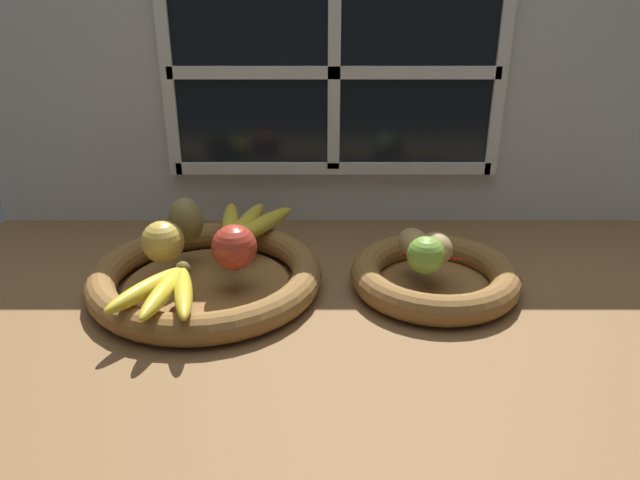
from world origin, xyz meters
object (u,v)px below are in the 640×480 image
Objects in this scene: banana_bunch_back at (245,224)px; chili_pepper at (436,256)px; apple_red_right at (234,247)px; lime_near at (425,255)px; banana_bunch_front at (165,290)px; potato_large at (436,248)px; fruit_bowl_right at (434,276)px; fruit_bowl_left at (206,277)px; apple_golden_left at (162,242)px; pear_brown at (185,221)px; potato_oblong at (413,243)px.

chili_pepper is at bearing -20.34° from banana_bunch_back.
apple_red_right is 1.21× the size of lime_near.
banana_bunch_front is (-8.89, -10.00, -2.31)cm from apple_red_right.
chili_pepper is at bearing 72.85° from potato_large.
lime_near is (-2.42, -3.63, 5.64)cm from fruit_bowl_right.
chili_pepper is (41.74, 12.63, -0.53)cm from banana_bunch_front.
fruit_bowl_left is at bearing -112.27° from banana_bunch_back.
pear_brown is (2.32, 7.44, 0.65)cm from apple_golden_left.
apple_golden_left reaches higher than lime_near.
lime_near is at bearing -16.14° from pear_brown.
lime_near reaches higher than potato_large.
banana_bunch_back is 1.86× the size of chili_pepper.
potato_large is (42.30, -7.91, -1.55)cm from pear_brown.
apple_red_right is 0.88× the size of pear_brown.
pear_brown is 1.37× the size of lime_near.
banana_bunch_front reaches higher than fruit_bowl_left.
potato_large reaches higher than fruit_bowl_left.
chili_pepper is (32.85, 2.62, -2.84)cm from apple_red_right.
potato_oblong reaches higher than banana_bunch_back.
potato_large is (41.54, 11.98, 1.26)cm from banana_bunch_front.
pear_brown reaches higher than chili_pepper.
apple_red_right is at bearing 176.88° from lime_near.
fruit_bowl_left is 38.25cm from potato_large.
pear_brown is 39.34cm from potato_oblong.
apple_red_right is 12.22cm from apple_golden_left.
fruit_bowl_right is at bearing -37.87° from potato_oblong.
potato_large is at bearing 3.47° from apple_red_right.
potato_large is at bearing 56.31° from lime_near.
chili_pepper is (38.09, 0.64, 3.44)cm from fruit_bowl_left.
potato_oblong is (38.93, -5.29, -1.86)cm from pear_brown.
apple_red_right is at bearing -45.69° from pear_brown.
apple_golden_left is 0.64× the size of chili_pepper.
potato_large is at bearing 16.09° from banana_bunch_front.
apple_red_right is at bearing -20.69° from fruit_bowl_left.
fruit_bowl_right is at bearing -0.00° from fruit_bowl_left.
potato_large is 4.38cm from lime_near.
potato_oblong is at bearing 2.98° from apple_golden_left.
lime_near reaches higher than chili_pepper.
pear_brown is at bearing 92.19° from banana_bunch_front.
apple_red_right is at bearing -176.53° from potato_large.
potato_large is (-0.00, -0.00, 5.22)cm from fruit_bowl_right.
apple_golden_left is at bearing -177.02° from potato_oblong.
banana_bunch_back is at bearing 158.56° from fruit_bowl_right.
potato_large is at bearing -10.59° from pear_brown.
apple_red_right reaches higher than apple_golden_left.
apple_red_right reaches higher than lime_near.
potato_oblong is (38.17, 14.60, 0.95)cm from banana_bunch_front.
apple_red_right is 1.20× the size of potato_large.
lime_near is 5.48cm from chili_pepper.
chili_pepper is at bearing 0.22° from apple_golden_left.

